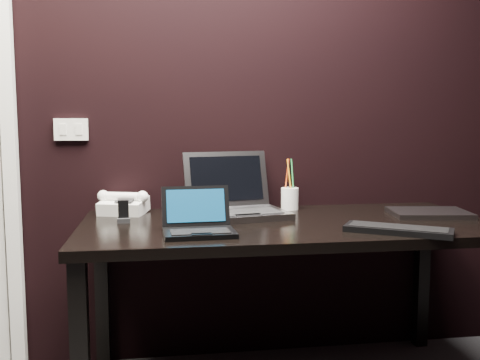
{
  "coord_description": "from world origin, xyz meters",
  "views": [
    {
      "loc": [
        -0.22,
        -0.75,
        1.16
      ],
      "look_at": [
        0.1,
        1.35,
        0.92
      ],
      "focal_mm": 40.0,
      "sensor_mm": 36.0,
      "label": 1
    }
  ],
  "objects": [
    {
      "name": "closed_laptop",
      "position": [
        0.96,
        1.44,
        0.75
      ],
      "size": [
        0.36,
        0.28,
        0.02
      ],
      "color": "gray",
      "rests_on": "desk"
    },
    {
      "name": "wall_back",
      "position": [
        0.0,
        1.8,
        1.3
      ],
      "size": [
        4.0,
        0.0,
        4.0
      ],
      "primitive_type": "plane",
      "rotation": [
        1.57,
        0.0,
        0.0
      ],
      "color": "black",
      "rests_on": "ground"
    },
    {
      "name": "silver_laptop",
      "position": [
        0.11,
        1.57,
        0.79
      ],
      "size": [
        0.46,
        0.43,
        0.28
      ],
      "color": "gray",
      "rests_on": "desk"
    },
    {
      "name": "ext_keyboard",
      "position": [
        0.66,
        1.12,
        0.75
      ],
      "size": [
        0.4,
        0.32,
        0.02
      ],
      "color": "black",
      "rests_on": "desk"
    },
    {
      "name": "netbook",
      "position": [
        -0.08,
        1.21,
        0.77
      ],
      "size": [
        0.27,
        0.24,
        0.17
      ],
      "color": "black",
      "rests_on": "desk"
    },
    {
      "name": "desk_phone",
      "position": [
        -0.39,
        1.69,
        0.78
      ],
      "size": [
        0.24,
        0.22,
        0.12
      ],
      "color": "white",
      "rests_on": "desk"
    },
    {
      "name": "pen_cup",
      "position": [
        0.39,
        1.7,
        0.8
      ],
      "size": [
        0.08,
        0.08,
        0.24
      ],
      "color": "white",
      "rests_on": "desk"
    },
    {
      "name": "wall_switch",
      "position": [
        -0.62,
        1.79,
        1.12
      ],
      "size": [
        0.15,
        0.02,
        0.1
      ],
      "color": "silver",
      "rests_on": "wall_back"
    },
    {
      "name": "desk",
      "position": [
        0.3,
        1.4,
        0.66
      ],
      "size": [
        1.7,
        0.8,
        0.74
      ],
      "color": "black",
      "rests_on": "ground"
    },
    {
      "name": "mobile_phone",
      "position": [
        -0.37,
        1.48,
        0.77
      ],
      "size": [
        0.06,
        0.05,
        0.09
      ],
      "color": "black",
      "rests_on": "desk"
    }
  ]
}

